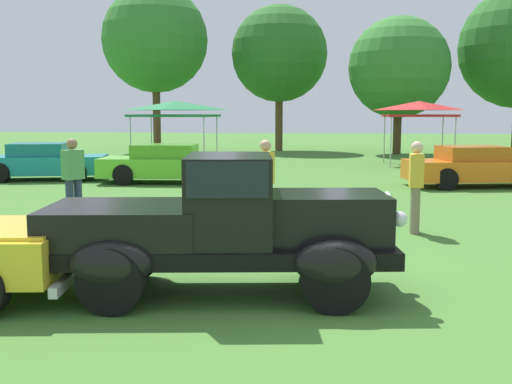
{
  "coord_description": "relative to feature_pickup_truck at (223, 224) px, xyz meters",
  "views": [
    {
      "loc": [
        0.59,
        -7.11,
        2.19
      ],
      "look_at": [
        -0.34,
        1.46,
        1.06
      ],
      "focal_mm": 41.98,
      "sensor_mm": 36.0,
      "label": 1
    }
  ],
  "objects": [
    {
      "name": "canopy_tent_center_field",
      "position": [
        5.26,
        18.99,
        1.56
      ],
      "size": [
        2.81,
        2.81,
        2.71
      ],
      "color": "#B7B7BC",
      "rests_on": "ground_plane"
    },
    {
      "name": "show_car_orange",
      "position": [
        5.83,
        11.48,
        -0.26
      ],
      "size": [
        4.43,
        2.44,
        1.22
      ],
      "color": "orange",
      "rests_on": "ground_plane"
    },
    {
      "name": "treeline_mid_left",
      "position": [
        -1.3,
        28.33,
        4.75
      ],
      "size": [
        5.56,
        5.56,
        8.41
      ],
      "color": "brown",
      "rests_on": "ground_plane"
    },
    {
      "name": "ground_plane",
      "position": [
        0.57,
        0.09,
        -0.86
      ],
      "size": [
        120.0,
        120.0,
        0.0
      ],
      "primitive_type": "plane",
      "color": "#42752D"
    },
    {
      "name": "spectator_far_side",
      "position": [
        -3.85,
        4.63,
        0.05
      ],
      "size": [
        0.42,
        0.47,
        1.69
      ],
      "color": "#283351",
      "rests_on": "ground_plane"
    },
    {
      "name": "treeline_center",
      "position": [
        5.27,
        26.08,
        3.75
      ],
      "size": [
        5.37,
        5.37,
        7.31
      ],
      "color": "#47331E",
      "rests_on": "ground_plane"
    },
    {
      "name": "show_car_teal",
      "position": [
        -7.98,
        11.87,
        -0.26
      ],
      "size": [
        4.24,
        2.51,
        1.22
      ],
      "color": "teal",
      "rests_on": "ground_plane"
    },
    {
      "name": "show_car_lime",
      "position": [
        -3.61,
        11.5,
        -0.26
      ],
      "size": [
        4.47,
        1.9,
        1.22
      ],
      "color": "#60C62D",
      "rests_on": "ground_plane"
    },
    {
      "name": "canopy_tent_left_field",
      "position": [
        -4.91,
        17.73,
        1.56
      ],
      "size": [
        3.31,
        3.31,
        2.71
      ],
      "color": "#B7B7BC",
      "rests_on": "ground_plane"
    },
    {
      "name": "spectator_by_row",
      "position": [
        2.9,
        4.1,
        0.05
      ],
      "size": [
        0.27,
        0.42,
        1.69
      ],
      "color": "#7F7056",
      "rests_on": "ground_plane"
    },
    {
      "name": "treeline_far_left",
      "position": [
        -8.29,
        27.0,
        5.49
      ],
      "size": [
        6.0,
        6.0,
        9.37
      ],
      "color": "brown",
      "rests_on": "ground_plane"
    },
    {
      "name": "spectator_near_truck",
      "position": [
        0.1,
        4.41,
        0.05
      ],
      "size": [
        0.38,
        0.46,
        1.69
      ],
      "color": "#283351",
      "rests_on": "ground_plane"
    },
    {
      "name": "feature_pickup_truck",
      "position": [
        0.0,
        0.0,
        0.0
      ],
      "size": [
        4.32,
        2.2,
        1.7
      ],
      "color": "black",
      "rests_on": "ground_plane"
    }
  ]
}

